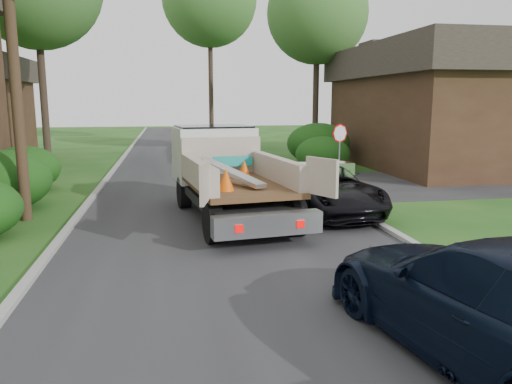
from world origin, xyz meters
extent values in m
plane|color=#184D16|center=(0.00, 0.00, 0.00)|extent=(120.00, 120.00, 0.00)
cube|color=#28282B|center=(0.00, 10.00, 0.00)|extent=(8.00, 90.00, 0.02)
cube|color=#28282B|center=(12.00, 9.00, 0.01)|extent=(16.00, 7.00, 0.02)
cube|color=#9E9E99|center=(-4.10, 10.00, 0.06)|extent=(0.20, 90.00, 0.12)
cube|color=#9E9E99|center=(4.10, 10.00, 0.06)|extent=(0.20, 90.00, 0.12)
cylinder|color=slate|center=(5.20, 9.00, 1.00)|extent=(0.06, 0.06, 2.00)
cylinder|color=#B20A0A|center=(5.20, 9.00, 2.10)|extent=(0.71, 0.32, 0.76)
cylinder|color=#382619|center=(-5.50, 5.00, 5.00)|extent=(0.30, 0.30, 10.00)
cube|color=#392417|center=(13.00, 14.00, 2.25)|extent=(9.00, 12.00, 4.50)
cube|color=#332B26|center=(13.00, 14.00, 5.30)|extent=(9.72, 12.96, 1.60)
cube|color=#332B26|center=(13.00, 14.00, 6.10)|extent=(9.72, 1.80, 0.20)
ellipsoid|color=#133D0E|center=(-6.50, 6.50, 0.94)|extent=(2.86, 2.86, 1.87)
ellipsoid|color=#133D0E|center=(-6.80, 10.00, 0.85)|extent=(2.60, 2.60, 1.70)
ellipsoid|color=#133D0E|center=(5.80, 13.00, 0.85)|extent=(2.60, 2.60, 1.70)
ellipsoid|color=#133D0E|center=(6.50, 16.00, 1.10)|extent=(3.38, 3.38, 2.21)
cylinder|color=#2D2119|center=(-7.50, 17.00, 4.50)|extent=(0.36, 0.36, 9.00)
cylinder|color=#2D2119|center=(7.50, 20.00, 4.25)|extent=(0.36, 0.36, 8.50)
sphere|color=#2E6726|center=(7.50, 20.00, 8.50)|extent=(6.00, 6.00, 6.00)
cylinder|color=#2D2119|center=(2.00, 30.00, 5.50)|extent=(0.36, 0.36, 11.00)
cylinder|color=black|center=(-1.01, 5.86, 0.50)|extent=(0.46, 1.03, 0.99)
cylinder|color=black|center=(1.07, 6.13, 0.50)|extent=(0.46, 1.03, 0.99)
cylinder|color=black|center=(-0.48, 1.70, 0.50)|extent=(0.46, 1.03, 0.99)
cylinder|color=black|center=(1.60, 1.97, 0.50)|extent=(0.46, 1.03, 0.99)
cube|color=black|center=(0.28, 4.02, 0.69)|extent=(3.01, 6.64, 0.27)
cube|color=silver|center=(-0.01, 6.32, 1.66)|extent=(2.66, 2.28, 1.71)
cube|color=black|center=(-0.01, 6.32, 2.27)|extent=(2.48, 2.10, 0.61)
cube|color=#472D19|center=(0.38, 3.26, 1.11)|extent=(2.92, 4.26, 0.13)
cube|color=beige|center=(0.13, 5.23, 1.71)|extent=(2.43, 0.42, 1.11)
cube|color=beige|center=(-0.72, 3.12, 1.49)|extent=(0.75, 3.76, 0.66)
cube|color=beige|center=(1.48, 3.40, 1.49)|extent=(0.75, 3.76, 0.66)
cube|color=silver|center=(0.68, 0.90, 0.61)|extent=(2.57, 0.71, 0.50)
cube|color=#B20505|center=(0.00, 0.61, 0.61)|extent=(0.18, 0.07, 0.18)
cube|color=#B20505|center=(1.42, 0.79, 0.61)|extent=(0.18, 0.07, 0.18)
cube|color=beige|center=(-0.71, 0.89, 1.60)|extent=(0.30, 0.99, 0.88)
cube|color=beige|center=(2.03, 1.24, 1.60)|extent=(0.54, 0.92, 0.88)
cube|color=silver|center=(0.15, 3.34, 1.48)|extent=(1.52, 2.73, 0.51)
cone|color=#F2590A|center=(-0.10, 2.19, 1.45)|extent=(0.45, 0.45, 0.55)
cone|color=#F2590A|center=(0.62, 3.96, 1.45)|extent=(0.45, 0.45, 0.55)
cube|color=#148C84|center=(0.44, 4.99, 1.56)|extent=(1.22, 0.26, 0.31)
imported|color=black|center=(3.12, 4.50, 0.72)|extent=(2.91, 5.42, 1.45)
imported|color=black|center=(2.60, -4.45, 0.83)|extent=(3.18, 5.99, 1.65)
camera|label=1|loc=(-1.47, -9.78, 3.33)|focal=35.00mm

